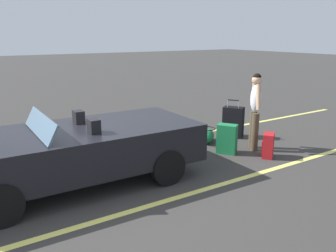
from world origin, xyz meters
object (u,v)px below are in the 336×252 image
(convertible_car, at_px, (63,152))
(duffel_bag, at_px, (207,136))
(suitcase_medium_bright, at_px, (227,139))
(traveler_person, at_px, (255,107))
(suitcase_small_carryon, at_px, (268,146))
(suitcase_large_black, at_px, (233,122))

(convertible_car, bearing_deg, duffel_bag, -168.90)
(convertible_car, bearing_deg, suitcase_medium_bright, 177.84)
(traveler_person, bearing_deg, suitcase_small_carryon, 107.48)
(convertible_car, height_order, suitcase_large_black, convertible_car)
(suitcase_small_carryon, height_order, duffel_bag, suitcase_small_carryon)
(suitcase_large_black, height_order, traveler_person, traveler_person)
(suitcase_medium_bright, distance_m, traveler_person, 0.92)
(suitcase_small_carryon, distance_m, duffel_bag, 1.52)
(suitcase_large_black, relative_size, suitcase_medium_bright, 1.51)
(convertible_car, xyz_separation_m, traveler_person, (-4.05, 0.30, 0.34))
(suitcase_small_carryon, relative_size, duffel_bag, 0.75)
(duffel_bag, distance_m, traveler_person, 1.31)
(suitcase_small_carryon, bearing_deg, suitcase_large_black, -52.78)
(suitcase_large_black, height_order, duffel_bag, suitcase_large_black)
(suitcase_small_carryon, height_order, traveler_person, traveler_person)
(suitcase_small_carryon, bearing_deg, suitcase_medium_bright, 2.22)
(suitcase_medium_bright, height_order, suitcase_small_carryon, suitcase_medium_bright)
(convertible_car, xyz_separation_m, suitcase_small_carryon, (-3.91, 0.85, -0.34))
(convertible_car, height_order, suitcase_small_carryon, convertible_car)
(convertible_car, relative_size, suitcase_small_carryon, 8.35)
(duffel_bag, bearing_deg, suitcase_large_black, -178.13)
(suitcase_large_black, xyz_separation_m, duffel_bag, (0.82, 0.03, -0.21))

